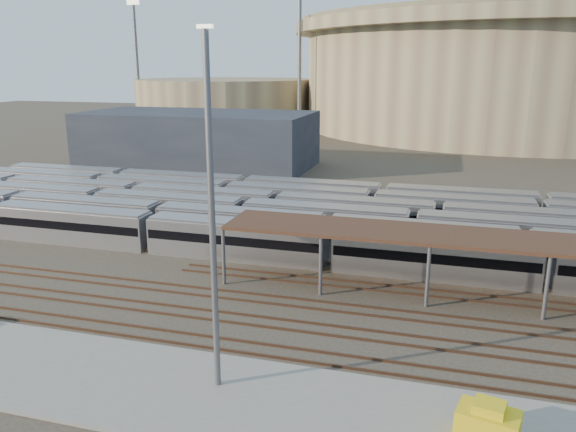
# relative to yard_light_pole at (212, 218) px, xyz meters

# --- Properties ---
(ground) EXTENTS (420.00, 420.00, 0.00)m
(ground) POSITION_rel_yard_light_pole_xyz_m (2.22, 13.88, -10.42)
(ground) COLOR #383026
(ground) RESTS_ON ground
(apron) EXTENTS (50.00, 9.00, 0.20)m
(apron) POSITION_rel_yard_light_pole_xyz_m (-2.78, -1.12, -10.32)
(apron) COLOR gray
(apron) RESTS_ON ground
(subway_trains) EXTENTS (128.31, 23.90, 3.60)m
(subway_trains) POSITION_rel_yard_light_pole_xyz_m (2.29, 32.38, -8.62)
(subway_trains) COLOR #BCBBC0
(subway_trains) RESTS_ON ground
(empty_tracks) EXTENTS (170.00, 9.62, 0.18)m
(empty_tracks) POSITION_rel_yard_light_pole_xyz_m (2.22, 8.88, -10.33)
(empty_tracks) COLOR #4C3323
(empty_tracks) RESTS_ON ground
(stadium) EXTENTS (124.00, 124.00, 32.50)m
(stadium) POSITION_rel_yard_light_pole_xyz_m (27.22, 153.88, 6.05)
(stadium) COLOR #968D65
(stadium) RESTS_ON ground
(secondary_arena) EXTENTS (56.00, 56.00, 14.00)m
(secondary_arena) POSITION_rel_yard_light_pole_xyz_m (-57.78, 143.88, -3.42)
(secondary_arena) COLOR #968D65
(secondary_arena) RESTS_ON ground
(service_building) EXTENTS (42.00, 20.00, 10.00)m
(service_building) POSITION_rel_yard_light_pole_xyz_m (-32.78, 68.88, -5.42)
(service_building) COLOR #1E232D
(service_building) RESTS_ON ground
(floodlight_0) EXTENTS (4.00, 1.00, 38.40)m
(floodlight_0) POSITION_rel_yard_light_pole_xyz_m (-27.78, 123.88, 10.23)
(floodlight_0) COLOR #5E5E63
(floodlight_0) RESTS_ON ground
(floodlight_1) EXTENTS (4.00, 1.00, 38.40)m
(floodlight_1) POSITION_rel_yard_light_pole_xyz_m (-82.78, 133.88, 10.23)
(floodlight_1) COLOR #5E5E63
(floodlight_1) RESTS_ON ground
(floodlight_3) EXTENTS (4.00, 1.00, 38.40)m
(floodlight_3) POSITION_rel_yard_light_pole_xyz_m (-7.78, 173.88, 10.23)
(floodlight_3) COLOR #5E5E63
(floodlight_3) RESTS_ON ground
(yard_light_pole) EXTENTS (0.80, 0.36, 20.27)m
(yard_light_pole) POSITION_rel_yard_light_pole_xyz_m (0.00, 0.00, 0.00)
(yard_light_pole) COLOR #5E5E63
(yard_light_pole) RESTS_ON apron
(yellow_equipment) EXTENTS (3.32, 2.50, 1.85)m
(yellow_equipment) POSITION_rel_yard_light_pole_xyz_m (15.01, -1.38, -9.29)
(yellow_equipment) COLOR gold
(yellow_equipment) RESTS_ON apron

